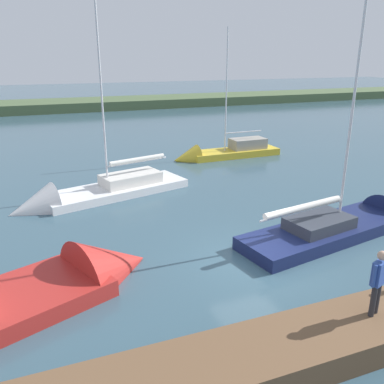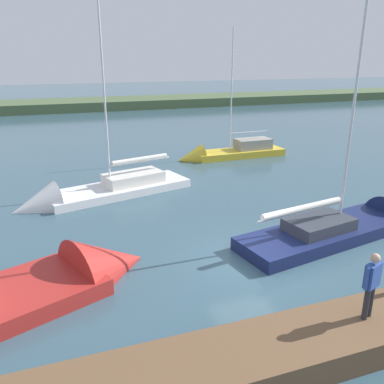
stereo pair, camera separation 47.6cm
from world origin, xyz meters
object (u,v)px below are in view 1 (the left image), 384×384
object	(u,v)px
sailboat_behind_pier	(86,198)
sailboat_inner_slip	(20,304)
sailboat_outer_mooring	(352,227)
sailboat_near_dock	(220,154)
person_on_dock	(379,278)

from	to	relation	value
sailboat_behind_pier	sailboat_inner_slip	distance (m)	9.25
sailboat_behind_pier	sailboat_inner_slip	xyz separation A→B (m)	(2.94, 8.76, 0.04)
sailboat_behind_pier	sailboat_outer_mooring	size ratio (longest dim) A/B	1.00
sailboat_behind_pier	sailboat_near_dock	size ratio (longest dim) A/B	1.09
sailboat_outer_mooring	sailboat_near_dock	xyz separation A→B (m)	(-0.11, -13.48, 0.12)
sailboat_outer_mooring	person_on_dock	xyz separation A→B (m)	(4.48, 5.70, 1.65)
sailboat_outer_mooring	person_on_dock	distance (m)	7.43
sailboat_inner_slip	person_on_dock	world-z (taller)	sailboat_inner_slip
sailboat_outer_mooring	sailboat_near_dock	bearing A→B (deg)	79.46
sailboat_near_dock	sailboat_inner_slip	world-z (taller)	sailboat_inner_slip
person_on_dock	sailboat_near_dock	bearing A→B (deg)	-34.23
sailboat_inner_slip	sailboat_outer_mooring	bearing A→B (deg)	-17.32
sailboat_behind_pier	sailboat_outer_mooring	bearing A→B (deg)	127.51
sailboat_behind_pier	sailboat_near_dock	world-z (taller)	sailboat_behind_pier
sailboat_behind_pier	person_on_dock	bearing A→B (deg)	97.53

